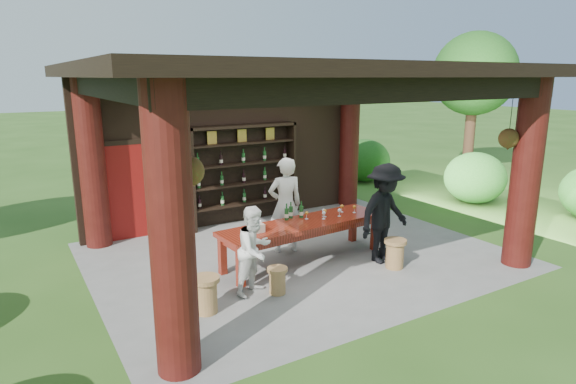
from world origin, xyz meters
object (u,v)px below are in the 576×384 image
guest_woman (255,250)px  napkin_basket (256,228)px  stool_near_left (277,280)px  stool_near_right (395,253)px  tasting_table (304,228)px  host (285,205)px  stool_far_left (206,294)px  guest_man (385,213)px  wine_shelf (244,174)px

guest_woman → napkin_basket: (0.35, 0.64, 0.12)m
stool_near_left → stool_near_right: size_ratio=0.82×
tasting_table → napkin_basket: 1.04m
host → napkin_basket: host is taller
tasting_table → host: 0.68m
stool_far_left → guest_man: 3.58m
stool_far_left → guest_man: bearing=3.2°
stool_near_right → guest_woman: size_ratio=0.37×
napkin_basket → guest_woman: bearing=-118.8°
stool_near_left → tasting_table: bearing=40.8°
stool_near_left → stool_near_right: stool_near_right is taller
tasting_table → guest_man: 1.48m
stool_far_left → guest_man: size_ratio=0.30×
napkin_basket → stool_far_left: bearing=-145.5°
stool_near_right → stool_near_left: bearing=175.9°
guest_woman → tasting_table: bearing=4.8°
stool_near_left → guest_man: size_ratio=0.23×
wine_shelf → stool_near_left: 4.00m
host → stool_near_right: bearing=136.2°
stool_far_left → guest_man: guest_man is taller
wine_shelf → napkin_basket: (-1.15, -2.84, -0.32)m
host → napkin_basket: 1.22m
stool_far_left → napkin_basket: (1.26, 0.87, 0.53)m
stool_near_left → guest_woman: 0.59m
stool_far_left → stool_near_left: bearing=0.6°
host → stool_far_left: bearing=45.5°
napkin_basket → tasting_table: bearing=4.9°
stool_near_right → guest_man: guest_man is taller
stool_near_right → host: size_ratio=0.28×
guest_man → host: bearing=122.9°
guest_woman → wine_shelf: bearing=43.5°
napkin_basket → stool_near_right: bearing=-24.6°
napkin_basket → wine_shelf: bearing=67.9°
wine_shelf → guest_woman: 3.81m
stool_far_left → guest_man: (3.52, 0.20, 0.62)m
stool_far_left → napkin_basket: size_ratio=2.09×
tasting_table → stool_near_right: tasting_table is taller
wine_shelf → napkin_basket: wine_shelf is taller
stool_near_right → napkin_basket: bearing=155.4°
tasting_table → guest_woman: (-1.37, -0.72, 0.07)m
stool_far_left → guest_woman: 1.03m
tasting_table → host: host is taller
wine_shelf → host: size_ratio=1.40×
stool_near_right → guest_woman: guest_woman is taller
tasting_table → host: size_ratio=1.78×
wine_shelf → guest_man: (1.10, -3.51, -0.23)m
tasting_table → napkin_basket: size_ratio=12.63×
tasting_table → host: bearing=92.5°
stool_near_right → stool_far_left: (-3.49, 0.15, 0.01)m
stool_near_right → guest_man: size_ratio=0.29×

